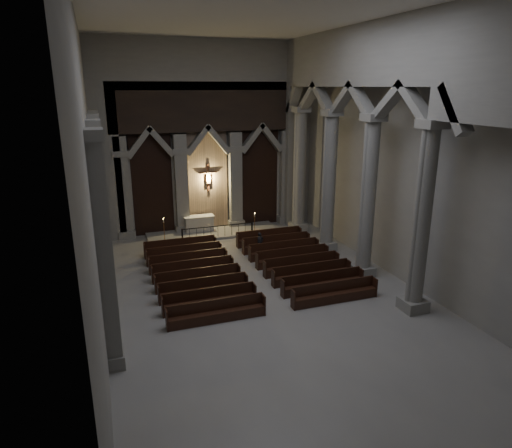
{
  "coord_description": "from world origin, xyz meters",
  "views": [
    {
      "loc": [
        -6.66,
        -17.02,
        9.22
      ],
      "look_at": [
        0.28,
        3.0,
        2.81
      ],
      "focal_mm": 32.0,
      "sensor_mm": 36.0,
      "label": 1
    }
  ],
  "objects_px": {
    "altar": "(199,223)",
    "candle_stand_left": "(164,236)",
    "pews": "(248,270)",
    "worshipper": "(260,242)",
    "altar_rail": "(218,230)",
    "candle_stand_right": "(255,229)"
  },
  "relations": [
    {
      "from": "candle_stand_left",
      "to": "altar",
      "type": "bearing_deg",
      "value": 27.84
    },
    {
      "from": "pews",
      "to": "worshipper",
      "type": "xyz_separation_m",
      "value": [
        1.7,
        2.94,
        0.3
      ]
    },
    {
      "from": "pews",
      "to": "worshipper",
      "type": "bearing_deg",
      "value": 59.95
    },
    {
      "from": "candle_stand_right",
      "to": "worshipper",
      "type": "bearing_deg",
      "value": -103.17
    },
    {
      "from": "candle_stand_right",
      "to": "pews",
      "type": "bearing_deg",
      "value": -111.98
    },
    {
      "from": "worshipper",
      "to": "candle_stand_left",
      "type": "bearing_deg",
      "value": 127.71
    },
    {
      "from": "altar",
      "to": "candle_stand_right",
      "type": "xyz_separation_m",
      "value": [
        3.24,
        -1.75,
        -0.24
      ]
    },
    {
      "from": "altar",
      "to": "worshipper",
      "type": "bearing_deg",
      "value": -62.05
    },
    {
      "from": "altar_rail",
      "to": "pews",
      "type": "bearing_deg",
      "value": -90.0
    },
    {
      "from": "candle_stand_right",
      "to": "pews",
      "type": "distance_m",
      "value": 6.43
    },
    {
      "from": "altar_rail",
      "to": "altar",
      "type": "bearing_deg",
      "value": 116.7
    },
    {
      "from": "pews",
      "to": "candle_stand_left",
      "type": "bearing_deg",
      "value": 117.03
    },
    {
      "from": "pews",
      "to": "candle_stand_right",
      "type": "bearing_deg",
      "value": 68.02
    },
    {
      "from": "altar",
      "to": "candle_stand_right",
      "type": "bearing_deg",
      "value": -28.41
    },
    {
      "from": "candle_stand_left",
      "to": "worshipper",
      "type": "xyz_separation_m",
      "value": [
        4.98,
        -3.49,
        0.17
      ]
    },
    {
      "from": "altar",
      "to": "candle_stand_right",
      "type": "height_order",
      "value": "candle_stand_right"
    },
    {
      "from": "altar",
      "to": "worshipper",
      "type": "xyz_separation_m",
      "value": [
        2.54,
        -4.78,
        -0.06
      ]
    },
    {
      "from": "altar_rail",
      "to": "candle_stand_left",
      "type": "relative_size",
      "value": 2.92
    },
    {
      "from": "candle_stand_right",
      "to": "pews",
      "type": "relative_size",
      "value": 0.16
    },
    {
      "from": "altar",
      "to": "candle_stand_left",
      "type": "xyz_separation_m",
      "value": [
        -2.44,
        -1.29,
        -0.22
      ]
    },
    {
      "from": "pews",
      "to": "altar_rail",
      "type": "bearing_deg",
      "value": 90.0
    },
    {
      "from": "altar_rail",
      "to": "worshipper",
      "type": "xyz_separation_m",
      "value": [
        1.7,
        -3.11,
        -0.0
      ]
    }
  ]
}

